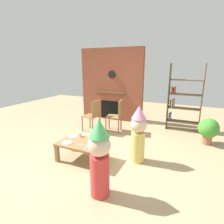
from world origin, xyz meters
The scene contains 18 objects.
ground_plane centered at (0.00, 0.00, 0.00)m, with size 12.00×12.00×0.00m, color tan.
brick_fireplace_feature centered at (-0.86, 2.60, 1.19)m, with size 2.20×0.28×2.40m.
bookshelf centered at (1.43, 2.40, 0.88)m, with size 0.90×0.28×1.90m.
coffee_table centered at (-0.20, -0.27, 0.32)m, with size 0.93×0.60×0.38m.
paper_cup_near_left centered at (0.05, -0.20, 0.43)m, with size 0.07×0.07×0.11m, color #669EE0.
paper_cup_near_right centered at (-0.01, -0.06, 0.43)m, with size 0.08×0.08×0.10m, color #669EE0.
paper_cup_center centered at (-0.05, -0.19, 0.43)m, with size 0.08×0.08×0.10m, color #669EE0.
paper_cup_far_left centered at (0.15, -0.15, 0.43)m, with size 0.06×0.06×0.10m, color silver.
paper_cup_far_right centered at (-0.40, -0.04, 0.43)m, with size 0.07×0.07×0.10m, color silver.
paper_plate_front centered at (-0.53, -0.12, 0.39)m, with size 0.18×0.18×0.01m, color white.
paper_plate_rear centered at (-0.45, -0.41, 0.39)m, with size 0.20×0.20×0.01m, color white.
birthday_cake_slice centered at (0.05, -0.44, 0.42)m, with size 0.10×0.10×0.09m, color pink.
table_fork centered at (-0.13, -0.38, 0.38)m, with size 0.15×0.02×0.01m, color silver.
child_with_cone_hat centered at (0.59, -1.01, 0.62)m, with size 0.32×0.32×1.17m.
child_in_pink centered at (0.82, 0.15, 0.60)m, with size 0.31×0.31×1.13m.
dining_chair_left centered at (-0.81, 1.26, 0.51)m, with size 0.44×0.44×0.90m.
dining_chair_middle centered at (-0.19, 1.48, 0.51)m, with size 0.47×0.47×0.90m.
potted_plant_tall centered at (2.12, 1.61, 0.38)m, with size 0.47×0.47×0.64m.
Camera 1 is at (1.69, -3.01, 1.86)m, focal length 28.88 mm.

